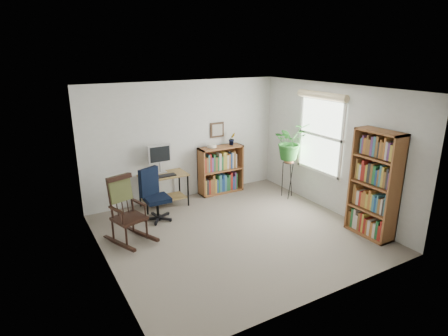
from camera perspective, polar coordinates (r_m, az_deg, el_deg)
floor at (r=6.42m, az=1.81°, el=-9.92°), size 4.20×4.00×0.00m
ceiling at (r=5.73m, az=2.04°, el=11.93°), size 4.20×4.00×0.00m
wall_back at (r=7.67m, az=-5.97°, el=4.18°), size 4.20×0.00×2.40m
wall_front at (r=4.49m, az=15.52°, el=-6.16°), size 4.20×0.00×2.40m
wall_left at (r=5.23m, az=-18.10°, el=-3.02°), size 0.00×4.00×2.40m
wall_right at (r=7.25m, az=16.20°, el=2.79°), size 0.00×4.00×2.40m
window at (r=7.38m, az=14.45°, el=4.78°), size 0.12×1.20×1.50m
desk at (r=7.44m, az=-9.14°, el=-3.40°), size 0.91×0.50×0.66m
monitor at (r=7.38m, az=-9.75°, el=1.37°), size 0.46×0.16×0.56m
keyboard at (r=7.22m, az=-8.92°, el=-1.16°), size 0.40×0.15×0.02m
office_chair at (r=6.81m, az=-10.18°, el=-4.06°), size 0.70×0.70×0.97m
rocking_chair at (r=6.14m, az=-14.35°, el=-6.17°), size 0.81×1.07×1.09m
low_bookshelf at (r=8.02m, az=-0.48°, el=-0.25°), size 0.97×0.32×1.02m
tall_bookshelf at (r=6.50m, az=21.94°, el=-2.36°), size 0.33×0.78×1.77m
plant_stand at (r=7.87m, az=9.74°, el=-1.34°), size 0.29×0.29×0.90m
spider_plant at (r=7.59m, az=10.17°, el=6.65°), size 1.69×1.88×1.46m
potted_plant_small at (r=8.01m, az=1.22°, el=3.91°), size 0.13×0.24×0.11m
framed_picture at (r=7.94m, az=-1.03°, el=5.82°), size 0.32×0.04×0.32m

